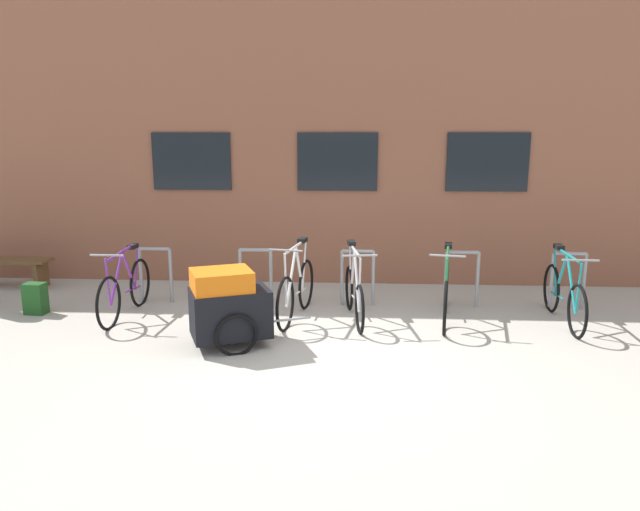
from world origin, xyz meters
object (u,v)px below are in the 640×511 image
at_px(bicycle_white, 296,290).
at_px(bike_trailer, 229,306).
at_px(bicycle_silver, 354,293).
at_px(wooden_bench, 4,267).
at_px(bicycle_teal, 564,295).
at_px(backpack, 35,299).
at_px(bicycle_green, 446,292).
at_px(bicycle_purple, 125,289).

bearing_deg(bicycle_white, bike_trailer, -122.10).
bearing_deg(bicycle_silver, wooden_bench, 166.62).
height_order(bicycle_teal, backpack, bicycle_teal).
bearing_deg(bicycle_green, wooden_bench, 169.28).
xyz_separation_m(bicycle_teal, bicycle_silver, (-2.78, -0.02, -0.01)).
relative_size(bicycle_purple, bicycle_silver, 1.06).
relative_size(bicycle_silver, bicycle_white, 0.97).
bearing_deg(bicycle_silver, bicycle_white, 178.64).
distance_m(wooden_bench, backpack, 1.89).
xyz_separation_m(bicycle_teal, wooden_bench, (-8.51, 1.34, -0.04)).
xyz_separation_m(bicycle_green, bicycle_white, (-2.02, -0.03, 0.01)).
distance_m(bicycle_green, bicycle_silver, 1.24).
xyz_separation_m(bicycle_teal, bicycle_white, (-3.56, -0.00, 0.02)).
xyz_separation_m(bicycle_purple, wooden_bench, (-2.58, 1.39, -0.04)).
relative_size(bicycle_white, wooden_bench, 1.12).
bearing_deg(bicycle_silver, bike_trailer, -143.72).
distance_m(bicycle_purple, backpack, 1.31).
bearing_deg(bicycle_silver, bicycle_green, 2.06).
xyz_separation_m(bicycle_teal, backpack, (-7.22, -0.04, -0.16)).
bearing_deg(bicycle_teal, bicycle_silver, -179.52).
bearing_deg(bicycle_white, backpack, -179.47).
height_order(bicycle_purple, bicycle_white, bicycle_white).
relative_size(bicycle_silver, backpack, 3.80).
distance_m(bicycle_silver, wooden_bench, 5.89).
bearing_deg(backpack, bicycle_teal, 4.39).
relative_size(bike_trailer, backpack, 3.31).
bearing_deg(bicycle_purple, bicycle_green, 0.87).
distance_m(bicycle_teal, bicycle_white, 3.56).
bearing_deg(bicycle_green, bike_trailer, -157.39).
relative_size(bicycle_teal, backpack, 4.07).
distance_m(bike_trailer, wooden_bench, 4.91).
bearing_deg(wooden_bench, bike_trailer, -29.93).
bearing_deg(backpack, bicycle_green, 4.69).
distance_m(bicycle_purple, bicycle_green, 4.39).
bearing_deg(bicycle_green, backpack, -179.40).
bearing_deg(bicycle_teal, bike_trailer, -165.40).
xyz_separation_m(bicycle_purple, backpack, (-1.30, 0.01, -0.16)).
height_order(bicycle_teal, wooden_bench, bicycle_teal).
relative_size(bicycle_teal, bicycle_white, 1.04).
distance_m(bicycle_green, bike_trailer, 2.94).
bearing_deg(bicycle_silver, bicycle_purple, -179.59).
xyz_separation_m(bicycle_white, wooden_bench, (-4.95, 1.34, -0.05)).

